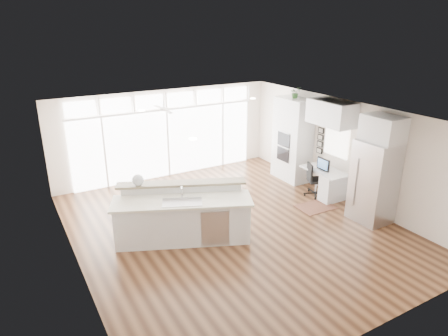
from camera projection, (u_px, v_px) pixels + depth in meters
floor at (233, 227)px, 9.51m from camera, size 7.00×8.00×0.02m
ceiling at (234, 115)px, 8.57m from camera, size 7.00×8.00×0.02m
wall_back at (166, 133)px, 12.30m from camera, size 7.00×0.04×2.70m
wall_front at (376, 260)px, 5.79m from camera, size 7.00×0.04×2.70m
wall_left at (72, 208)px, 7.40m from camera, size 0.04×8.00×2.70m
wall_right at (345, 151)px, 10.68m from camera, size 0.04×8.00×2.70m
glass_wall at (168, 143)px, 12.35m from camera, size 5.80×0.06×2.08m
transom_row at (165, 101)px, 11.89m from camera, size 5.90×0.06×0.40m
desk_window at (337, 141)px, 10.83m from camera, size 0.04×0.85×0.85m
ceiling_fan at (164, 105)px, 10.69m from camera, size 1.16×1.16×0.32m
recessed_lights at (229, 114)px, 8.74m from camera, size 3.40×3.00×0.02m
oven_cabinet at (292, 140)px, 12.02m from camera, size 0.64×1.20×2.50m
desk_nook at (324, 183)px, 11.08m from camera, size 0.72×1.30×0.76m
upper_cabinets at (331, 113)px, 10.42m from camera, size 0.64×1.30×0.64m
refrigerator at (374, 182)px, 9.52m from camera, size 0.76×0.90×2.00m
fridge_cabinet at (383, 129)px, 9.09m from camera, size 0.64×0.90×0.60m
framed_photos at (320, 141)px, 11.39m from camera, size 0.06×0.22×0.80m
kitchen_island at (183, 216)px, 8.73m from camera, size 3.22×2.25×1.20m
rug at (316, 207)px, 10.50m from camera, size 0.98×0.72×0.01m
office_chair at (316, 180)px, 11.06m from camera, size 0.63×0.61×0.94m
fishbowl at (138, 180)px, 8.75m from camera, size 0.36×0.36×0.26m
monitor at (323, 164)px, 10.85m from camera, size 0.08×0.45×0.38m
keyboard at (318, 171)px, 10.83m from camera, size 0.15×0.35×0.02m
potted_plant at (295, 94)px, 11.55m from camera, size 0.30×0.33×0.25m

